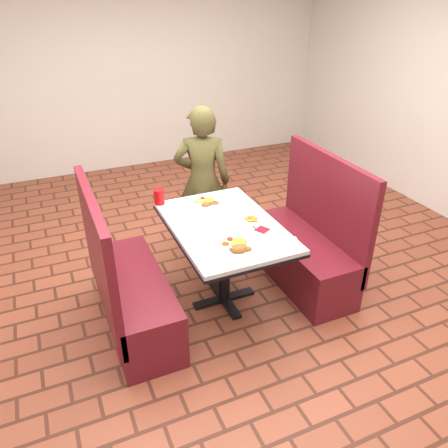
# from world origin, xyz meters

# --- Properties ---
(room) EXTENTS (7.00, 7.04, 2.82)m
(room) POSITION_xyz_m (0.00, 0.00, 1.91)
(room) COLOR brown
(room) RESTS_ON ground
(dining_table) EXTENTS (0.81, 1.21, 0.75)m
(dining_table) POSITION_xyz_m (0.00, 0.00, 0.65)
(dining_table) COLOR silver
(dining_table) RESTS_ON ground
(booth_bench_left) EXTENTS (0.47, 1.20, 1.17)m
(booth_bench_left) POSITION_xyz_m (-0.80, 0.00, 0.33)
(booth_bench_left) COLOR maroon
(booth_bench_left) RESTS_ON ground
(booth_bench_right) EXTENTS (0.47, 1.20, 1.17)m
(booth_bench_right) POSITION_xyz_m (0.80, 0.00, 0.33)
(booth_bench_right) COLOR maroon
(booth_bench_right) RESTS_ON ground
(diner_person) EXTENTS (0.63, 0.54, 1.47)m
(diner_person) POSITION_xyz_m (0.16, 0.89, 0.73)
(diner_person) COLOR brown
(diner_person) RESTS_ON ground
(near_dinner_plate) EXTENTS (0.30, 0.30, 0.09)m
(near_dinner_plate) POSITION_xyz_m (-0.06, -0.37, 0.78)
(near_dinner_plate) COLOR white
(near_dinner_plate) RESTS_ON dining_table
(far_dinner_plate) EXTENTS (0.26, 0.26, 0.07)m
(far_dinner_plate) POSITION_xyz_m (0.01, 0.39, 0.77)
(far_dinner_plate) COLOR white
(far_dinner_plate) RESTS_ON dining_table
(plantain_plate) EXTENTS (0.18, 0.18, 0.03)m
(plantain_plate) POSITION_xyz_m (0.22, -0.04, 0.76)
(plantain_plate) COLOR white
(plantain_plate) RESTS_ON dining_table
(maroon_napkin) EXTENTS (0.13, 0.13, 0.00)m
(maroon_napkin) POSITION_xyz_m (0.23, -0.20, 0.75)
(maroon_napkin) COLOR maroon
(maroon_napkin) RESTS_ON dining_table
(spoon_utensil) EXTENTS (0.02, 0.13, 0.00)m
(spoon_utensil) POSITION_xyz_m (0.19, -0.14, 0.75)
(spoon_utensil) COLOR silver
(spoon_utensil) RESTS_ON dining_table
(red_tumbler) EXTENTS (0.09, 0.09, 0.13)m
(red_tumbler) POSITION_xyz_m (-0.36, 0.55, 0.81)
(red_tumbler) COLOR red
(red_tumbler) RESTS_ON dining_table
(paper_napkin) EXTENTS (0.25, 0.21, 0.01)m
(paper_napkin) POSITION_xyz_m (0.27, -0.47, 0.76)
(paper_napkin) COLOR white
(paper_napkin) RESTS_ON dining_table
(knife_utensil) EXTENTS (0.06, 0.19, 0.00)m
(knife_utensil) POSITION_xyz_m (-0.08, -0.40, 0.76)
(knife_utensil) COLOR silver
(knife_utensil) RESTS_ON dining_table
(fork_utensil) EXTENTS (0.04, 0.16, 0.00)m
(fork_utensil) POSITION_xyz_m (-0.08, -0.39, 0.76)
(fork_utensil) COLOR silver
(fork_utensil) RESTS_ON dining_table
(lettuce_shreds) EXTENTS (0.28, 0.32, 0.00)m
(lettuce_shreds) POSITION_xyz_m (0.04, 0.06, 0.75)
(lettuce_shreds) COLOR #86B046
(lettuce_shreds) RESTS_ON dining_table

